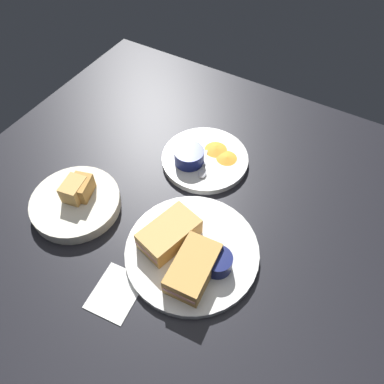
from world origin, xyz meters
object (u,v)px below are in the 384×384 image
(spoon_by_gravy_ramekin, at_px, (203,170))
(bread_basket_rear, at_px, (76,201))
(sandwich_half_far, at_px, (193,268))
(plate_chips_companion, at_px, (205,159))
(plate_sandwich_main, at_px, (192,251))
(sandwich_half_near, at_px, (169,234))
(ramekin_light_gravy, at_px, (189,156))
(spoon_by_dark_ramekin, at_px, (202,248))
(ramekin_dark_sauce, at_px, (218,262))

(spoon_by_gravy_ramekin, height_order, bread_basket_rear, bread_basket_rear)
(sandwich_half_far, distance_m, bread_basket_rear, 0.33)
(sandwich_half_far, distance_m, plate_chips_companion, 0.34)
(plate_sandwich_main, relative_size, sandwich_half_near, 2.01)
(bread_basket_rear, bearing_deg, ramekin_light_gravy, -33.51)
(plate_sandwich_main, relative_size, plate_chips_companion, 1.29)
(spoon_by_gravy_ramekin, bearing_deg, ramekin_light_gravy, 77.07)
(spoon_by_dark_ramekin, bearing_deg, bread_basket_rear, 96.95)
(ramekin_dark_sauce, distance_m, plate_chips_companion, 0.32)
(ramekin_dark_sauce, bearing_deg, bread_basket_rear, 93.15)
(plate_sandwich_main, distance_m, spoon_by_dark_ramekin, 0.02)
(ramekin_light_gravy, height_order, spoon_by_gravy_ramekin, ramekin_light_gravy)
(plate_sandwich_main, xyz_separation_m, spoon_by_dark_ramekin, (0.01, -0.02, 0.01))
(spoon_by_dark_ramekin, xyz_separation_m, plate_chips_companion, (0.25, 0.13, -0.01))
(sandwich_half_far, relative_size, spoon_by_dark_ramekin, 1.42)
(sandwich_half_far, height_order, plate_chips_companion, sandwich_half_far)
(sandwich_half_far, xyz_separation_m, plate_chips_companion, (0.30, 0.14, -0.03))
(sandwich_half_far, relative_size, plate_chips_companion, 0.60)
(sandwich_half_near, relative_size, ramekin_dark_sauce, 2.36)
(spoon_by_dark_ramekin, bearing_deg, ramekin_dark_sauce, -111.38)
(ramekin_dark_sauce, distance_m, bread_basket_rear, 0.37)
(plate_sandwich_main, bearing_deg, bread_basket_rear, 95.24)
(sandwich_half_near, relative_size, bread_basket_rear, 0.69)
(spoon_by_gravy_ramekin, relative_size, bread_basket_rear, 0.46)
(ramekin_dark_sauce, height_order, ramekin_light_gravy, same)
(sandwich_half_far, bearing_deg, bread_basket_rear, 86.69)
(spoon_by_dark_ramekin, xyz_separation_m, spoon_by_gravy_ramekin, (0.20, 0.11, 0.00))
(ramekin_dark_sauce, relative_size, bread_basket_rear, 0.29)
(plate_chips_companion, xyz_separation_m, bread_basket_rear, (-0.28, 0.19, 0.01))
(ramekin_light_gravy, bearing_deg, sandwich_half_near, -159.93)
(sandwich_half_near, xyz_separation_m, sandwich_half_far, (-0.04, -0.09, 0.00))
(plate_sandwich_main, distance_m, plate_chips_companion, 0.28)
(spoon_by_dark_ramekin, bearing_deg, spoon_by_gravy_ramekin, 28.46)
(sandwich_half_far, xyz_separation_m, ramekin_dark_sauce, (0.04, -0.04, -0.00))
(sandwich_half_far, bearing_deg, ramekin_light_gravy, 31.93)
(plate_chips_companion, bearing_deg, plate_sandwich_main, -156.93)
(sandwich_half_near, xyz_separation_m, spoon_by_gravy_ramekin, (0.21, 0.04, -0.02))
(sandwich_half_near, xyz_separation_m, bread_basket_rear, (-0.03, 0.25, -0.02))
(spoon_by_dark_ramekin, bearing_deg, plate_chips_companion, 27.36)
(plate_chips_companion, distance_m, ramekin_light_gravy, 0.05)
(ramekin_light_gravy, bearing_deg, bread_basket_rear, 146.49)
(sandwich_half_far, height_order, bread_basket_rear, bread_basket_rear)
(plate_chips_companion, height_order, spoon_by_gravy_ramekin, spoon_by_gravy_ramekin)
(plate_chips_companion, xyz_separation_m, spoon_by_gravy_ramekin, (-0.05, -0.02, 0.01))
(spoon_by_dark_ramekin, bearing_deg, sandwich_half_far, -168.05)
(plate_sandwich_main, distance_m, ramekin_light_gravy, 0.26)
(sandwich_half_far, xyz_separation_m, bread_basket_rear, (0.02, 0.33, -0.02))
(spoon_by_gravy_ramekin, bearing_deg, bread_basket_rear, 138.38)
(ramekin_dark_sauce, xyz_separation_m, plate_chips_companion, (0.26, 0.17, -0.03))
(plate_sandwich_main, bearing_deg, sandwich_half_near, 92.46)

